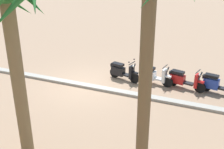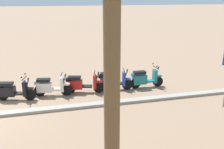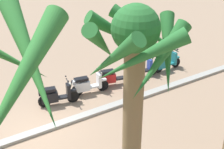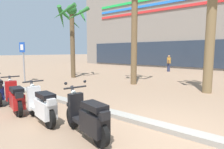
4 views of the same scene
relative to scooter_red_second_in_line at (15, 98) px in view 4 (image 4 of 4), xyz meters
The scene contains 8 objects.
ground_plane 4.62m from the scooter_red_second_in_line, 18.03° to the left, with size 200.00×200.00×0.00m, color #93755B.
curb_strip 4.68m from the scooter_red_second_in_line, 20.30° to the left, with size 60.00×0.36×0.12m, color gray.
scooter_red_second_in_line is the anchor object (origin of this frame).
scooter_white_tail_end 1.44m from the scooter_red_second_in_line, ahead, with size 1.72×0.63×1.04m.
scooter_black_far_back 3.02m from the scooter_red_second_in_line, ahead, with size 1.70×0.70×1.17m.
crossing_sign 6.36m from the scooter_red_second_in_line, 151.87° to the left, with size 0.60×0.13×2.40m.
palm_tree_mid_walkway 8.34m from the scooter_red_second_in_line, 127.72° to the left, with size 2.38×2.48×5.03m.
pedestrian_window_shopping 14.36m from the scooter_red_second_in_line, 94.16° to the left, with size 0.34×0.46×1.51m.
Camera 4 is at (1.45, -3.88, 1.84)m, focal length 30.01 mm.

